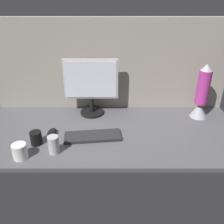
# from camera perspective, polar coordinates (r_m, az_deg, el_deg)

# --- Properties ---
(ground_plane) EXTENTS (1.80, 0.80, 0.03)m
(ground_plane) POSITION_cam_1_polar(r_m,az_deg,el_deg) (1.73, -0.41, -4.57)
(ground_plane) COLOR #515156
(cubicle_wall_back) EXTENTS (1.80, 0.05, 0.70)m
(cubicle_wall_back) POSITION_cam_1_polar(r_m,az_deg,el_deg) (1.92, -0.34, 10.79)
(cubicle_wall_back) COLOR gray
(cubicle_wall_back) RESTS_ON ground_plane
(monitor) EXTENTS (0.40, 0.18, 0.43)m
(monitor) POSITION_cam_1_polar(r_m,az_deg,el_deg) (1.84, -4.69, 6.29)
(monitor) COLOR black
(monitor) RESTS_ON ground_plane
(keyboard) EXTENTS (0.38, 0.17, 0.02)m
(keyboard) POSITION_cam_1_polar(r_m,az_deg,el_deg) (1.64, -4.31, -5.59)
(keyboard) COLOR #262628
(keyboard) RESTS_ON ground_plane
(mouse) EXTENTS (0.07, 0.10, 0.03)m
(mouse) POSITION_cam_1_polar(r_m,az_deg,el_deg) (1.71, -13.54, -4.53)
(mouse) COLOR black
(mouse) RESTS_ON ground_plane
(mug_black_travel) EXTENTS (0.07, 0.07, 0.09)m
(mug_black_travel) POSITION_cam_1_polar(r_m,az_deg,el_deg) (1.63, -16.98, -5.73)
(mug_black_travel) COLOR black
(mug_black_travel) RESTS_ON ground_plane
(mug_steel) EXTENTS (0.07, 0.07, 0.11)m
(mug_steel) POSITION_cam_1_polar(r_m,az_deg,el_deg) (1.52, -13.20, -7.33)
(mug_steel) COLOR #B2B2B7
(mug_steel) RESTS_ON ground_plane
(mug_ceramic_white) EXTENTS (0.08, 0.08, 0.09)m
(mug_ceramic_white) POSITION_cam_1_polar(r_m,az_deg,el_deg) (1.54, -20.37, -8.45)
(mug_ceramic_white) COLOR white
(mug_ceramic_white) RESTS_ON ground_plane
(lava_lamp) EXTENTS (0.13, 0.13, 0.41)m
(lava_lamp) POSITION_cam_1_polar(r_m,az_deg,el_deg) (1.93, 20.15, 3.52)
(lava_lamp) COLOR #A5A5AD
(lava_lamp) RESTS_ON ground_plane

